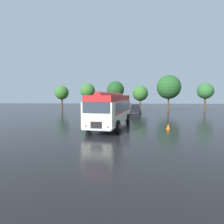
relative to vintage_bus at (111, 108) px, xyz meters
name	(u,v)px	position (x,y,z in m)	size (l,w,h in m)	color
ground_plane	(114,126)	(0.31, 0.36, -1.89)	(120.00, 120.00, 0.00)	black
vintage_bus	(111,108)	(0.00, 0.00, 0.00)	(4.13, 10.36, 3.49)	beige
car_near_left	(104,109)	(-2.19, 15.46, -1.05)	(1.99, 4.21, 1.66)	#4C5156
car_mid_left	(121,109)	(0.74, 14.85, -1.05)	(2.23, 4.33, 1.66)	silver
car_mid_right	(135,109)	(3.29, 15.15, -1.05)	(2.19, 4.31, 1.66)	black
tree_far_left	(61,93)	(-11.72, 20.94, 1.92)	(2.86, 2.86, 5.21)	#4C3823
tree_left_of_centre	(88,91)	(-6.07, 20.49, 2.18)	(2.99, 2.99, 5.65)	#4C3823
tree_centre	(115,90)	(-0.48, 20.46, 2.45)	(3.46, 3.46, 6.09)	#4C3823
tree_right_of_centre	(140,93)	(4.61, 21.41, 1.82)	(3.16, 3.16, 5.24)	#4C3823
tree_far_right	(169,87)	(10.27, 20.53, 3.01)	(4.77, 4.77, 7.26)	#4C3823
tree_extra_right	(206,91)	(17.66, 20.98, 2.17)	(3.38, 3.14, 5.68)	#4C3823
traffic_cone	(168,127)	(5.46, -1.17, -1.62)	(0.36, 0.36, 0.55)	orange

